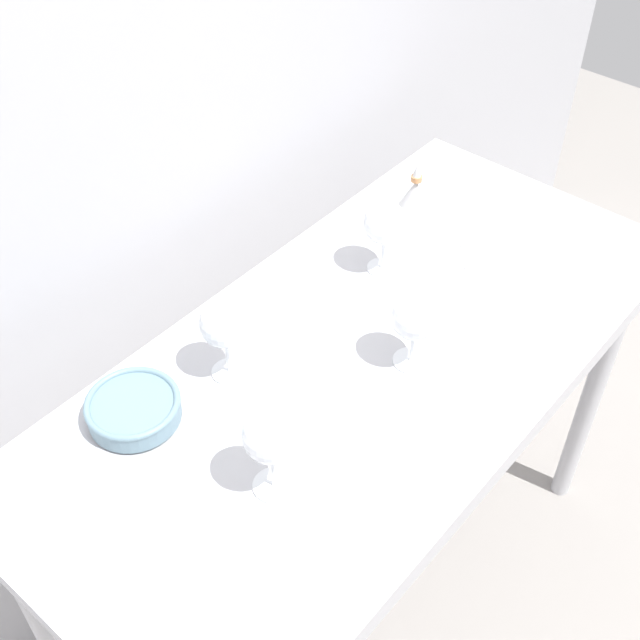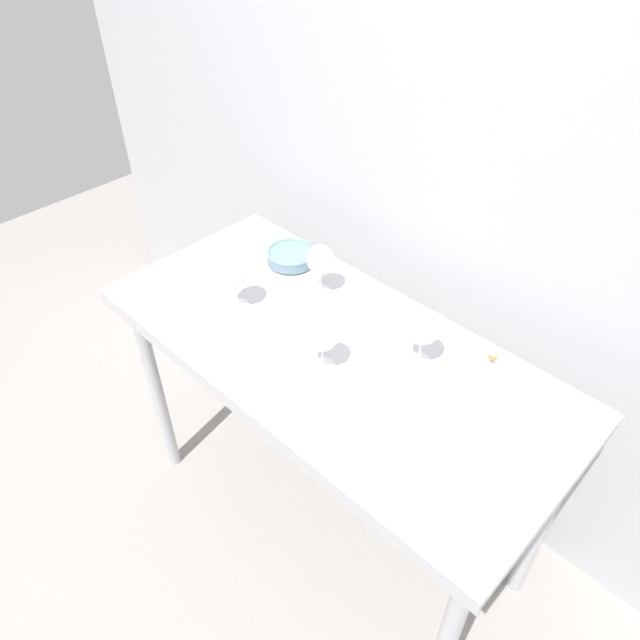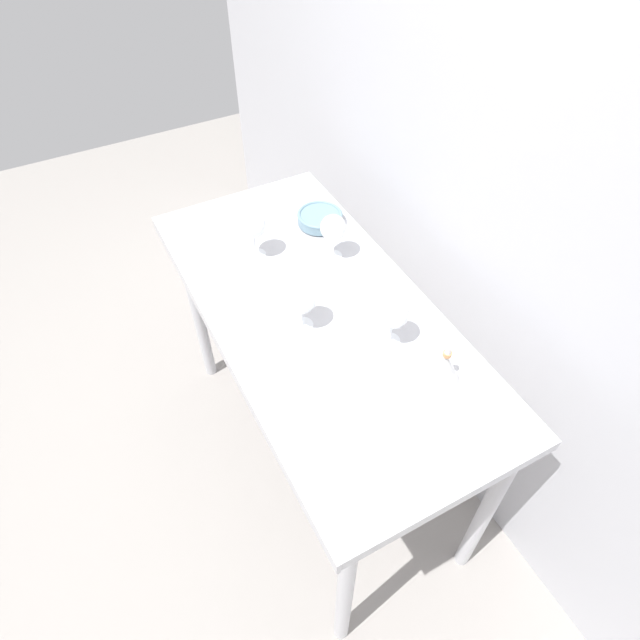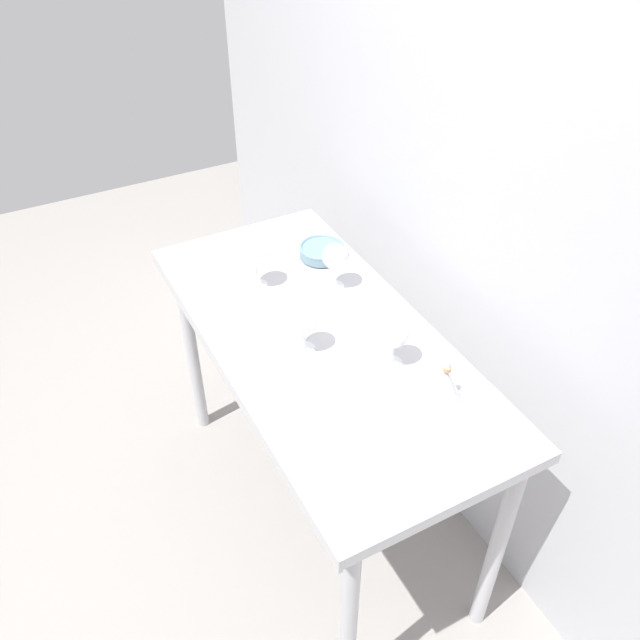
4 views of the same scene
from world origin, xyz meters
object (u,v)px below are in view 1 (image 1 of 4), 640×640
wine_glass_near_center (415,318)px  tasting_bowl (134,409)px  tasting_sheet_lower (297,335)px  wine_glass_far_left (224,325)px  decanter_funnel (414,199)px  wine_glass_near_left (271,437)px  tasting_sheet_upper (516,251)px  wine_glass_far_right (385,224)px

wine_glass_near_center → tasting_bowl: size_ratio=0.98×
wine_glass_near_center → tasting_sheet_lower: 0.25m
wine_glass_far_left → wine_glass_near_center: 0.33m
tasting_sheet_lower → decanter_funnel: size_ratio=1.47×
wine_glass_near_left → wine_glass_near_center: bearing=-0.9°
wine_glass_far_left → tasting_bowl: (-0.18, 0.05, -0.09)m
tasting_sheet_upper → wine_glass_near_center: bearing=142.6°
tasting_sheet_lower → tasting_sheet_upper: bearing=-52.3°
tasting_sheet_upper → decanter_funnel: size_ratio=1.62×
wine_glass_near_left → tasting_sheet_upper: bearing=0.9°
wine_glass_near_center → wine_glass_far_right: bearing=48.7°
wine_glass_far_left → wine_glass_near_center: wine_glass_far_left is taller
wine_glass_near_center → tasting_bowl: (-0.42, 0.28, -0.09)m
wine_glass_near_center → tasting_sheet_lower: bearing=112.9°
wine_glass_near_left → decanter_funnel: 0.76m
wine_glass_far_left → tasting_sheet_upper: size_ratio=0.73×
wine_glass_far_right → decanter_funnel: size_ratio=1.14×
wine_glass_near_center → decanter_funnel: wine_glass_near_center is taller
wine_glass_far_right → tasting_bowl: wine_glass_far_right is taller
decanter_funnel → wine_glass_far_left: bearing=-178.2°
wine_glass_near_left → decanter_funnel: size_ratio=1.23×
wine_glass_near_left → decanter_funnel: (0.72, 0.25, -0.07)m
wine_glass_far_right → wine_glass_near_center: wine_glass_far_right is taller
wine_glass_far_right → tasting_sheet_lower: bearing=179.3°
tasting_sheet_lower → wine_glass_far_right: bearing=-32.3°
tasting_sheet_upper → tasting_bowl: 0.86m
wine_glass_near_left → tasting_bowl: wine_glass_near_left is taller
tasting_sheet_lower → tasting_bowl: size_ratio=1.28×
tasting_sheet_lower → decanter_funnel: 0.45m
wine_glass_near_center → tasting_sheet_upper: (0.40, 0.02, -0.11)m
wine_glass_far_right → wine_glass_far_left: 0.41m
tasting_sheet_upper → decanter_funnel: decanter_funnel is taller
wine_glass_near_center → decanter_funnel: size_ratio=1.13×
tasting_sheet_upper → tasting_sheet_lower: bearing=119.4°
tasting_sheet_upper → tasting_bowl: bearing=122.3°
wine_glass_far_right → wine_glass_far_left: (-0.41, 0.03, 0.00)m
tasting_sheet_lower → tasting_bowl: 0.34m
tasting_sheet_upper → wine_glass_near_left: bearing=141.0°
tasting_bowl → wine_glass_far_right: bearing=-7.8°
wine_glass_far_right → decanter_funnel: bearing=16.2°
wine_glass_far_right → tasting_bowl: 0.60m
wine_glass_far_right → tasting_sheet_upper: size_ratio=0.70×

